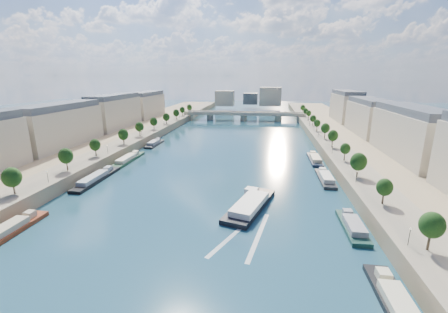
% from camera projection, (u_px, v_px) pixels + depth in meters
% --- Properties ---
extents(ground, '(700.00, 700.00, 0.00)m').
position_uv_depth(ground, '(226.00, 152.00, 164.18)').
color(ground, '#0C2D38').
rests_on(ground, ground).
extents(quay_left, '(44.00, 520.00, 5.00)m').
position_uv_depth(quay_left, '(103.00, 144.00, 173.26)').
color(quay_left, '#9E8460').
rests_on(quay_left, ground).
extents(quay_right, '(44.00, 520.00, 5.00)m').
position_uv_depth(quay_right, '(365.00, 152.00, 153.79)').
color(quay_right, '#9E8460').
rests_on(quay_right, ground).
extents(pave_left, '(14.00, 520.00, 0.10)m').
position_uv_depth(pave_left, '(127.00, 140.00, 170.56)').
color(pave_left, gray).
rests_on(pave_left, quay_left).
extents(pave_right, '(14.00, 520.00, 0.10)m').
position_uv_depth(pave_right, '(335.00, 147.00, 155.15)').
color(pave_right, gray).
rests_on(pave_right, quay_right).
extents(trees_left, '(4.80, 268.80, 8.26)m').
position_uv_depth(trees_left, '(131.00, 130.00, 170.78)').
color(trees_left, '#382B1E').
rests_on(trees_left, ground).
extents(trees_right, '(4.80, 268.80, 8.26)m').
position_uv_depth(trees_right, '(328.00, 133.00, 163.56)').
color(trees_right, '#382B1E').
rests_on(trees_right, ground).
extents(lamps_left, '(0.36, 200.36, 4.28)m').
position_uv_depth(lamps_left, '(127.00, 139.00, 159.68)').
color(lamps_left, black).
rests_on(lamps_left, ground).
extents(lamps_right, '(0.36, 200.36, 4.28)m').
position_uv_depth(lamps_right, '(325.00, 139.00, 159.83)').
color(lamps_right, black).
rests_on(lamps_right, ground).
extents(buildings_left, '(16.00, 226.00, 23.20)m').
position_uv_depth(buildings_left, '(91.00, 117.00, 182.83)').
color(buildings_left, beige).
rests_on(buildings_left, ground).
extents(buildings_right, '(16.00, 226.00, 23.20)m').
position_uv_depth(buildings_right, '(387.00, 123.00, 159.86)').
color(buildings_right, beige).
rests_on(buildings_right, ground).
extents(skyline, '(79.00, 42.00, 22.00)m').
position_uv_depth(skyline, '(252.00, 97.00, 369.71)').
color(skyline, beige).
rests_on(skyline, ground).
extents(bridge, '(112.00, 12.00, 8.15)m').
position_uv_depth(bridge, '(244.00, 115.00, 280.10)').
color(bridge, '#C1B79E').
rests_on(bridge, ground).
extents(tour_barge, '(16.16, 29.97, 3.91)m').
position_uv_depth(tour_barge, '(250.00, 205.00, 94.71)').
color(tour_barge, black).
rests_on(tour_barge, ground).
extents(wake, '(14.95, 25.83, 0.04)m').
position_uv_depth(wake, '(246.00, 235.00, 79.15)').
color(wake, silver).
rests_on(wake, ground).
extents(moored_barges_left, '(5.00, 157.82, 3.60)m').
position_uv_depth(moored_barges_left, '(91.00, 182.00, 115.95)').
color(moored_barges_left, '#181734').
rests_on(moored_barges_left, ground).
extents(moored_barges_right, '(5.00, 121.74, 3.60)m').
position_uv_depth(moored_barges_right, '(336.00, 197.00, 101.99)').
color(moored_barges_right, black).
rests_on(moored_barges_right, ground).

